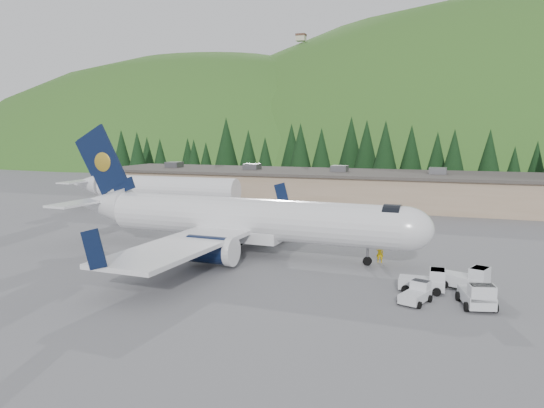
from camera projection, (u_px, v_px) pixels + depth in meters
The scene contains 11 objects.
ground at pixel (250, 254), 49.71m from camera, with size 600.00×600.00×0.00m, color #5E5E63.
airliner at pixel (240, 219), 49.67m from camera, with size 36.74×34.43×12.20m.
second_airliner at pixel (150, 187), 78.10m from camera, with size 27.50×11.00×10.05m.
baggage_tug_a at pixel (426, 281), 37.96m from camera, with size 3.25×2.03×1.70m.
baggage_tug_b at pixel (468, 279), 38.48m from camera, with size 3.68×2.86×1.77m.
baggage_tug_c at pixel (417, 294), 35.58m from camera, with size 2.22×2.87×1.38m.
terminal_building at pixel (309, 186), 86.48m from camera, with size 71.00×17.00×6.10m.
baggage_tug_d at pixel (478, 296), 34.42m from camera, with size 2.65×3.65×1.79m.
ramp_worker at pixel (380, 253), 46.43m from camera, with size 0.64×0.42×1.75m, color yellow.
tree_line at pixel (360, 153), 105.98m from camera, with size 112.92×17.84×13.84m.
hills at pixel (536, 345), 236.55m from camera, with size 614.00×330.00×300.00m.
Camera 1 is at (18.28, -45.09, 11.38)m, focal length 35.00 mm.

